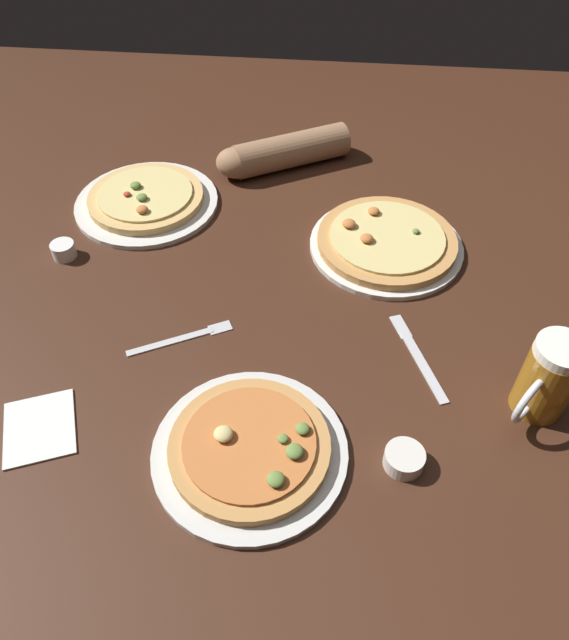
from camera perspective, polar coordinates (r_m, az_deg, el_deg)
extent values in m
cube|color=#3D2114|center=(1.17, 0.00, -1.17)|extent=(2.40, 2.40, 0.03)
cylinder|color=silver|center=(0.99, -3.31, -12.37)|extent=(0.32, 0.32, 0.01)
cylinder|color=tan|center=(0.98, -3.35, -11.92)|extent=(0.26, 0.26, 0.02)
cylinder|color=#C67038|center=(0.97, -3.38, -11.56)|extent=(0.21, 0.21, 0.01)
ellipsoid|color=olive|center=(0.96, -0.14, -11.21)|extent=(0.02, 0.02, 0.01)
ellipsoid|color=olive|center=(0.93, -0.82, -14.90)|extent=(0.03, 0.03, 0.01)
ellipsoid|color=#DBC67A|center=(0.97, -5.84, -10.72)|extent=(0.03, 0.03, 0.02)
ellipsoid|color=olive|center=(0.95, 0.96, -12.37)|extent=(0.03, 0.03, 0.01)
ellipsoid|color=olive|center=(0.97, 1.73, -10.29)|extent=(0.02, 0.02, 0.01)
cylinder|color=silver|center=(1.35, 9.62, 6.97)|extent=(0.34, 0.34, 0.01)
cylinder|color=tan|center=(1.34, 9.70, 7.46)|extent=(0.30, 0.30, 0.02)
cylinder|color=#DBC67A|center=(1.33, 9.76, 7.86)|extent=(0.25, 0.25, 0.01)
ellipsoid|color=#C67038|center=(1.38, 8.48, 10.21)|extent=(0.03, 0.03, 0.01)
ellipsoid|color=#C67038|center=(1.30, 7.83, 7.71)|extent=(0.03, 0.03, 0.01)
ellipsoid|color=#C67038|center=(1.34, 6.15, 9.11)|extent=(0.03, 0.03, 0.01)
ellipsoid|color=olive|center=(1.35, 12.38, 8.26)|extent=(0.02, 0.02, 0.01)
cylinder|color=silver|center=(1.49, -12.95, 10.80)|extent=(0.34, 0.34, 0.01)
cylinder|color=tan|center=(1.49, -13.05, 11.27)|extent=(0.27, 0.27, 0.02)
cylinder|color=#DBC67A|center=(1.48, -13.12, 11.64)|extent=(0.22, 0.22, 0.01)
ellipsoid|color=olive|center=(1.45, -13.42, 11.29)|extent=(0.03, 0.03, 0.01)
ellipsoid|color=#C67038|center=(1.41, -13.39, 10.19)|extent=(0.03, 0.03, 0.01)
ellipsoid|color=olive|center=(1.49, -14.00, 12.33)|extent=(0.03, 0.03, 0.01)
ellipsoid|color=#B73823|center=(1.47, -14.75, 11.51)|extent=(0.02, 0.02, 0.01)
cylinder|color=#9E6619|center=(1.08, 23.70, -5.31)|extent=(0.09, 0.09, 0.14)
cylinder|color=white|center=(1.03, 24.97, -2.63)|extent=(0.09, 0.09, 0.02)
torus|color=silver|center=(1.05, 22.25, -7.08)|extent=(0.07, 0.08, 0.09)
cylinder|color=silver|center=(0.99, 11.30, -12.83)|extent=(0.06, 0.06, 0.03)
cylinder|color=white|center=(1.39, -20.27, 6.25)|extent=(0.05, 0.05, 0.03)
cube|color=white|center=(1.10, -22.29, -9.41)|extent=(0.16, 0.17, 0.01)
cube|color=silver|center=(1.16, -10.82, -2.00)|extent=(0.15, 0.09, 0.01)
cube|color=silver|center=(1.17, -6.15, -0.68)|extent=(0.05, 0.04, 0.00)
cube|color=silver|center=(1.13, 13.08, -4.24)|extent=(0.08, 0.17, 0.01)
cube|color=silver|center=(1.18, 11.01, -0.58)|extent=(0.04, 0.06, 0.00)
cylinder|color=#936B4C|center=(1.58, 0.64, 15.83)|extent=(0.30, 0.22, 0.08)
ellipsoid|color=#936B4C|center=(1.54, -4.63, 14.66)|extent=(0.10, 0.08, 0.08)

